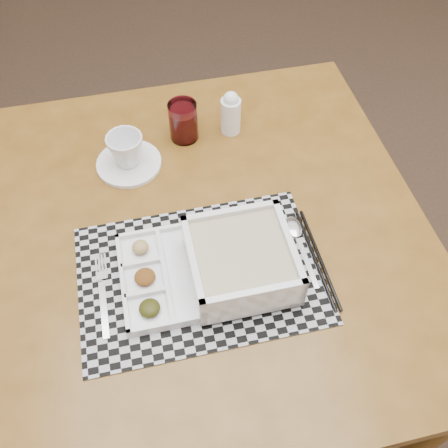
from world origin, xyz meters
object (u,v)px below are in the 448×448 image
Objects in this scene: creamer_bottle at (231,113)px; cup at (126,150)px; serving_tray at (231,264)px; juice_glass at (183,122)px; dining_table at (197,249)px.

cup is at bearing -162.41° from creamer_bottle.
serving_tray is 0.40m from juice_glass.
serving_tray is 0.41m from creamer_bottle.
cup is 0.26m from creamer_bottle.
juice_glass is at bearing 25.52° from cup.
creamer_bottle is (0.25, 0.08, 0.01)m from cup.
serving_tray is at bearing -65.64° from dining_table.
juice_glass reaches higher than serving_tray.
juice_glass is (0.01, 0.28, 0.12)m from dining_table.
cup is at bearing 119.27° from serving_tray.
dining_table is 0.31m from juice_glass.
cup is 0.73× the size of creamer_bottle.
cup is 0.84× the size of juice_glass.
dining_table is 0.34m from creamer_bottle.
serving_tray is 4.12× the size of cup.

